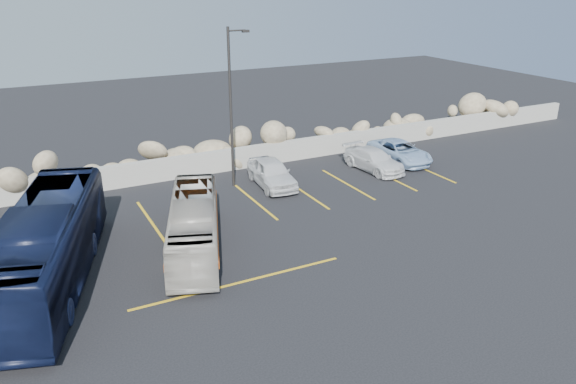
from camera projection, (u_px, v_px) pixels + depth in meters
name	position (u px, v px, depth m)	size (l,w,h in m)	color
ground	(268.00, 278.00, 20.28)	(90.00, 90.00, 0.00)	black
seawall	(172.00, 168.00, 30.02)	(60.00, 0.40, 1.20)	gray
riprap_pile	(165.00, 150.00, 30.77)	(54.00, 2.80, 2.60)	#907D5E
parking_lines	(306.00, 204.00, 26.88)	(18.16, 9.36, 0.01)	gold
lamppost	(232.00, 104.00, 27.71)	(1.14, 0.18, 8.00)	#302D2A
vintage_bus	(194.00, 225.00, 22.06)	(1.78, 7.59, 2.12)	#B9B4A7
tour_coach	(46.00, 246.00, 19.47)	(2.45, 10.46, 2.91)	black
car_a	(272.00, 173.00, 29.01)	(1.67, 4.14, 1.41)	silver
car_c	(374.00, 160.00, 31.39)	(1.66, 4.08, 1.19)	silver
car_d	(400.00, 152.00, 32.82)	(2.03, 4.39, 1.22)	#9AB8DA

